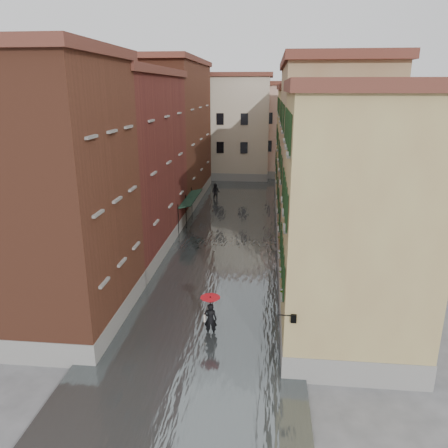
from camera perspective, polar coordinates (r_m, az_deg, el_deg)
The scene contains 16 objects.
ground at distance 24.66m, azimuth -2.27°, elevation -10.89°, with size 120.00×120.00×0.00m, color #545457.
floodwater at distance 36.52m, azimuth 0.60°, elevation -1.11°, with size 10.00×60.00×0.20m, color #4A5152.
building_left_near at distance 22.60m, azimuth -21.11°, elevation 2.97°, with size 6.00×8.00×13.00m, color brown.
building_left_mid at distance 32.61m, azimuth -12.49°, elevation 7.39°, with size 6.00×14.00×12.50m, color #59241C.
building_left_far at distance 46.86m, azimuth -6.80°, elevation 11.52°, with size 6.00×16.00×14.00m, color brown.
building_right_near at distance 20.72m, azimuth 16.24°, elevation 0.06°, with size 6.00×8.00×11.50m, color #987B4E.
building_right_mid at distance 31.16m, azimuth 12.97°, elevation 7.37°, with size 6.00×14.00×13.00m, color #97805B.
building_right_far at distance 46.04m, azimuth 10.78°, elevation 9.67°, with size 6.00×16.00×11.50m, color #987B4E.
building_end_cream at distance 60.04m, azimuth -0.01°, elevation 12.41°, with size 12.00×9.00×13.00m, color #BAAD94.
building_end_pink at distance 61.82m, azimuth 8.70°, elevation 11.90°, with size 10.00×9.00×12.00m, color tan.
awning_near at distance 36.54m, azimuth -4.80°, elevation 2.72°, with size 1.09×3.29×2.80m.
awning_far at distance 39.55m, azimuth -3.97°, elevation 3.86°, with size 1.09×3.00×2.80m.
wall_lantern at distance 17.78m, azimuth 9.02°, elevation -12.01°, with size 0.71×0.22×0.35m.
window_planters at distance 23.37m, azimuth 7.83°, elevation -3.24°, with size 0.59×10.79×0.84m.
pedestrian_main at distance 21.60m, azimuth -1.79°, elevation -11.46°, with size 0.99×0.99×2.06m.
pedestrian_far at distance 46.98m, azimuth -1.09°, elevation 4.15°, with size 0.92×0.71×1.88m, color black.
Camera 1 is at (3.20, -21.50, 11.66)m, focal length 35.00 mm.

